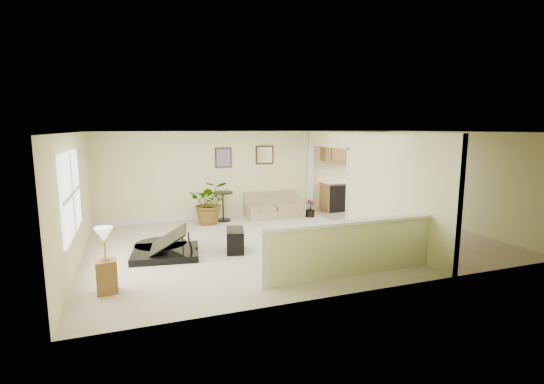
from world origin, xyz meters
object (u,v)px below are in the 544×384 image
object	(u,v)px
piano	(163,230)
accent_table	(223,202)
small_plant	(310,210)
lamp_stand	(106,265)
palm_plant	(210,203)
piano_bench	(235,240)
loveseat	(273,204)

from	to	relation	value
piano	accent_table	bearing A→B (deg)	62.25
small_plant	lamp_stand	bearing A→B (deg)	-144.46
accent_table	palm_plant	world-z (taller)	palm_plant
piano_bench	small_plant	bearing A→B (deg)	39.97
small_plant	piano_bench	bearing A→B (deg)	-140.03
loveseat	accent_table	size ratio (longest dim) A/B	2.00
piano_bench	accent_table	distance (m)	2.84
small_plant	lamp_stand	world-z (taller)	lamp_stand
loveseat	palm_plant	world-z (taller)	palm_plant
lamp_stand	loveseat	bearing A→B (deg)	44.48
piano	loveseat	size ratio (longest dim) A/B	1.03
piano_bench	small_plant	size ratio (longest dim) A/B	1.41
loveseat	piano_bench	bearing A→B (deg)	-122.05
piano_bench	piano	bearing A→B (deg)	169.72
accent_table	piano_bench	bearing A→B (deg)	-97.74
small_plant	lamp_stand	xyz separation A→B (m)	(-5.37, -3.84, 0.24)
accent_table	small_plant	distance (m)	2.58
accent_table	small_plant	world-z (taller)	accent_table
piano	lamp_stand	size ratio (longest dim) A/B	1.60
piano_bench	lamp_stand	bearing A→B (deg)	-150.42
piano	accent_table	xyz separation A→B (m)	(1.84, 2.54, 0.01)
loveseat	accent_table	world-z (taller)	loveseat
piano	piano_bench	xyz separation A→B (m)	(1.46, -0.26, -0.28)
palm_plant	small_plant	size ratio (longest dim) A/B	2.45
accent_table	loveseat	bearing A→B (deg)	3.13
small_plant	accent_table	bearing A→B (deg)	171.95
piano_bench	accent_table	world-z (taller)	accent_table
piano_bench	loveseat	size ratio (longest dim) A/B	0.43
piano	small_plant	bearing A→B (deg)	34.67
piano	small_plant	size ratio (longest dim) A/B	3.40
loveseat	lamp_stand	distance (m)	6.11
piano_bench	palm_plant	size ratio (longest dim) A/B	0.57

